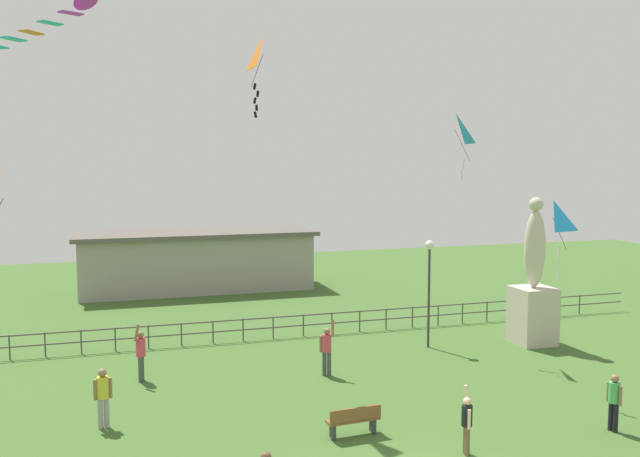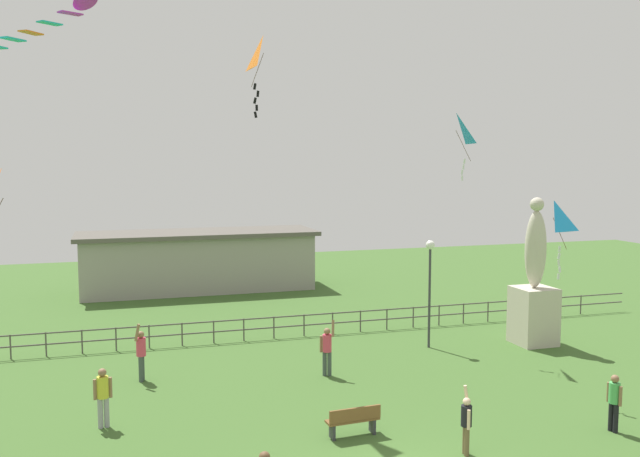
{
  "view_description": "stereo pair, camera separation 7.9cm",
  "coord_description": "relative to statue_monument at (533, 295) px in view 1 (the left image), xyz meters",
  "views": [
    {
      "loc": [
        -6.48,
        -13.5,
        7.5
      ],
      "look_at": [
        -0.26,
        6.36,
        5.44
      ],
      "focal_mm": 38.01,
      "sensor_mm": 36.0,
      "label": 1
    },
    {
      "loc": [
        -6.4,
        -13.53,
        7.5
      ],
      "look_at": [
        -0.26,
        6.36,
        5.44
      ],
      "focal_mm": 38.01,
      "sensor_mm": 36.0,
      "label": 2
    }
  ],
  "objects": [
    {
      "name": "kite_3",
      "position": [
        -3.53,
        0.37,
        6.64
      ],
      "size": [
        1.05,
        1.25,
        2.59
      ],
      "color": "#198CD1"
    },
    {
      "name": "waterfront_railing",
      "position": [
        -10.5,
        3.97,
        -1.41
      ],
      "size": [
        36.03,
        0.06,
        0.95
      ],
      "color": "#4C4742",
      "rests_on": "ground_plane"
    },
    {
      "name": "pavilion_building",
      "position": [
        -11.74,
        15.97,
        -0.29
      ],
      "size": [
        13.68,
        4.54,
        3.45
      ],
      "color": "gray",
      "rests_on": "ground_plane"
    },
    {
      "name": "person_4",
      "position": [
        -7.98,
        -8.69,
        -1.14
      ],
      "size": [
        0.31,
        0.45,
        1.77
      ],
      "color": "brown",
      "rests_on": "ground_plane"
    },
    {
      "name": "lamppost",
      "position": [
        -4.37,
        0.75,
        1.15
      ],
      "size": [
        0.36,
        0.36,
        4.37
      ],
      "color": "#38383D",
      "rests_on": "ground_plane"
    },
    {
      "name": "person_0",
      "position": [
        -16.88,
        -4.08,
        -1.05
      ],
      "size": [
        0.51,
        0.32,
        1.72
      ],
      "color": "#99999E",
      "rests_on": "ground_plane"
    },
    {
      "name": "person_3",
      "position": [
        -3.31,
        -8.57,
        -1.1
      ],
      "size": [
        0.3,
        0.49,
        1.62
      ],
      "color": "black",
      "rests_on": "ground_plane"
    },
    {
      "name": "streamer_kite",
      "position": [
        -17.37,
        -7.18,
        8.97
      ],
      "size": [
        3.45,
        5.86,
        3.67
      ],
      "color": "#B22DB2"
    },
    {
      "name": "person_1",
      "position": [
        -9.42,
        -1.5,
        -1.03
      ],
      "size": [
        0.5,
        0.41,
        2.01
      ],
      "color": "#3F4C47",
      "rests_on": "ground_plane"
    },
    {
      "name": "kite_2",
      "position": [
        -11.78,
        -2.22,
        8.79
      ],
      "size": [
        0.65,
        1.11,
        2.57
      ],
      "color": "orange"
    },
    {
      "name": "park_bench",
      "position": [
        -10.34,
        -6.75,
        -1.57
      ],
      "size": [
        1.52,
        0.5,
        0.85
      ],
      "color": "brown",
      "rests_on": "ground_plane"
    },
    {
      "name": "statue_monument",
      "position": [
        0.0,
        0.0,
        0.0
      ],
      "size": [
        1.54,
        1.54,
        6.06
      ],
      "color": "beige",
      "rests_on": "ground_plane"
    },
    {
      "name": "kite_0",
      "position": [
        -3.02,
        -5.23,
        3.58
      ],
      "size": [
        0.87,
        0.93,
        2.44
      ],
      "color": "#198CD1"
    },
    {
      "name": "person_5",
      "position": [
        -15.67,
        -0.17,
        -1.0
      ],
      "size": [
        0.4,
        0.52,
        2.05
      ],
      "color": "#3F4C47",
      "rests_on": "ground_plane"
    },
    {
      "name": "kite_1",
      "position": [
        -19.02,
        -5.65,
        4.51
      ],
      "size": [
        1.13,
        1.02,
        2.69
      ],
      "color": "orange"
    }
  ]
}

